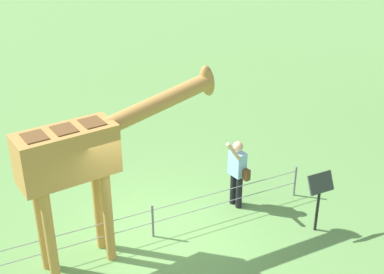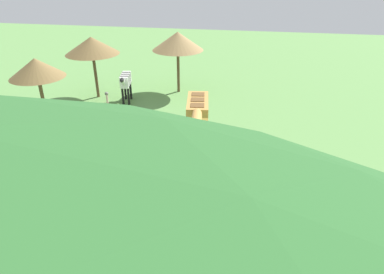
{
  "view_description": "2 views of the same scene",
  "coord_description": "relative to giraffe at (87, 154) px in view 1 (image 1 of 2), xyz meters",
  "views": [
    {
      "loc": [
        -3.01,
        -7.75,
        6.33
      ],
      "look_at": [
        0.7,
        -0.23,
        2.25
      ],
      "focal_mm": 47.43,
      "sensor_mm": 36.0,
      "label": 1
    },
    {
      "loc": [
        8.86,
        1.63,
        6.89
      ],
      "look_at": [
        0.27,
        0.12,
        2.33
      ],
      "focal_mm": 31.73,
      "sensor_mm": 36.0,
      "label": 2
    }
  ],
  "objects": [
    {
      "name": "ground_plane",
      "position": [
        1.2,
        -0.04,
        -2.22
      ],
      "size": [
        60.0,
        60.0,
        0.0
      ],
      "primitive_type": "plane",
      "color": "#60934C"
    },
    {
      "name": "info_sign",
      "position": [
        4.3,
        -1.19,
        -1.27
      ],
      "size": [
        0.56,
        0.21,
        1.32
      ],
      "color": "black",
      "rests_on": "ground_plane"
    },
    {
      "name": "wire_fence",
      "position": [
        1.2,
        0.08,
        -1.81
      ],
      "size": [
        7.05,
        0.05,
        0.75
      ],
      "color": "slate",
      "rests_on": "ground_plane"
    },
    {
      "name": "giraffe",
      "position": [
        0.0,
        0.0,
        0.0
      ],
      "size": [
        3.99,
        1.02,
        3.39
      ],
      "color": "#BC8942",
      "rests_on": "ground_plane"
    },
    {
      "name": "visitor",
      "position": [
        3.29,
        0.32,
        -1.31
      ],
      "size": [
        0.59,
        0.57,
        1.75
      ],
      "color": "black",
      "rests_on": "ground_plane"
    }
  ]
}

